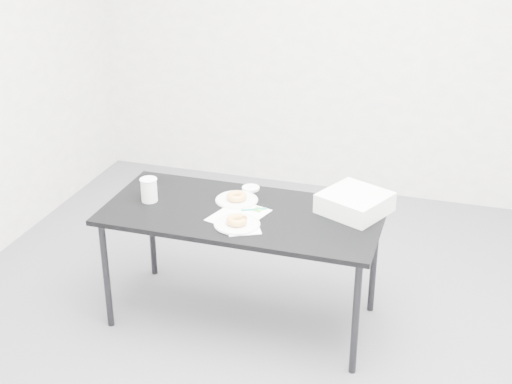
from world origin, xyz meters
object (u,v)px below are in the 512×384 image
(plate_far, at_px, (237,200))
(donut_near, at_px, (237,220))
(plate_near, at_px, (237,224))
(coffee_cup, at_px, (149,190))
(bakery_box, at_px, (355,203))
(table, at_px, (242,220))
(donut_far, at_px, (237,196))
(pen, at_px, (254,209))
(scorecard, at_px, (239,215))

(plate_far, bearing_deg, donut_near, -70.95)
(plate_near, xyz_separation_m, plate_far, (-0.10, 0.28, -0.00))
(coffee_cup, bearing_deg, bakery_box, 10.48)
(table, height_order, bakery_box, bakery_box)
(donut_far, relative_size, coffee_cup, 0.83)
(donut_far, bearing_deg, pen, -35.32)
(scorecard, bearing_deg, donut_near, -58.85)
(scorecard, xyz_separation_m, plate_far, (-0.07, 0.17, 0.00))
(plate_near, relative_size, donut_far, 2.16)
(scorecard, bearing_deg, bakery_box, 38.08)
(scorecard, height_order, donut_near, donut_near)
(plate_near, bearing_deg, donut_far, 109.05)
(donut_far, distance_m, coffee_cup, 0.48)
(scorecard, relative_size, plate_far, 1.27)
(plate_near, distance_m, plate_far, 0.30)
(pen, relative_size, donut_far, 1.26)
(scorecard, height_order, plate_far, plate_far)
(donut_near, bearing_deg, coffee_cup, 166.50)
(coffee_cup, relative_size, bakery_box, 0.42)
(bakery_box, bearing_deg, table, -137.85)
(table, bearing_deg, pen, 28.97)
(scorecard, relative_size, donut_near, 2.67)
(pen, bearing_deg, scorecard, -153.34)
(pen, height_order, donut_near, donut_near)
(donut_far, bearing_deg, plate_near, -70.95)
(pen, bearing_deg, donut_far, 118.25)
(scorecard, distance_m, plate_near, 0.11)
(coffee_cup, height_order, bakery_box, coffee_cup)
(pen, height_order, coffee_cup, coffee_cup)
(plate_near, bearing_deg, table, 99.45)
(donut_near, height_order, plate_far, donut_near)
(table, xyz_separation_m, coffee_cup, (-0.53, -0.02, 0.12))
(donut_near, bearing_deg, plate_far, 109.05)
(table, xyz_separation_m, plate_far, (-0.07, 0.12, 0.05))
(scorecard, distance_m, coffee_cup, 0.53)
(donut_near, bearing_deg, bakery_box, 31.56)
(scorecard, bearing_deg, coffee_cup, -165.97)
(bakery_box, bearing_deg, coffee_cup, -144.72)
(coffee_cup, bearing_deg, pen, 5.48)
(table, distance_m, plate_near, 0.17)
(plate_near, relative_size, donut_near, 2.13)
(donut_near, bearing_deg, scorecard, 104.58)
(donut_near, xyz_separation_m, bakery_box, (0.55, 0.34, 0.02))
(table, distance_m, donut_far, 0.16)
(scorecard, height_order, coffee_cup, coffee_cup)
(plate_near, height_order, plate_far, plate_near)
(plate_near, distance_m, donut_far, 0.30)
(table, xyz_separation_m, pen, (0.06, 0.03, 0.06))
(plate_near, relative_size, bakery_box, 0.76)
(plate_far, distance_m, coffee_cup, 0.49)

